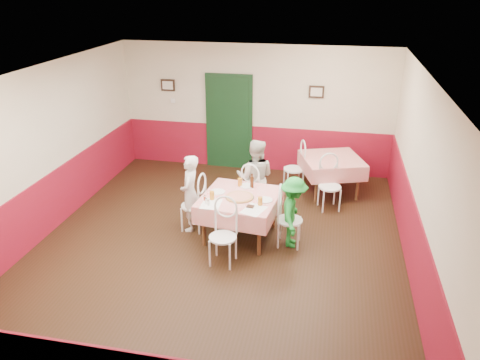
% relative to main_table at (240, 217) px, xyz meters
% --- Properties ---
extents(floor, '(7.00, 7.00, 0.00)m').
position_rel_main_table_xyz_m(floor, '(-0.28, -0.37, -0.38)').
color(floor, black).
rests_on(floor, ground).
extents(ceiling, '(7.00, 7.00, 0.00)m').
position_rel_main_table_xyz_m(ceiling, '(-0.28, -0.37, 2.42)').
color(ceiling, white).
rests_on(ceiling, back_wall).
extents(back_wall, '(6.00, 0.10, 2.80)m').
position_rel_main_table_xyz_m(back_wall, '(-0.28, 3.13, 1.02)').
color(back_wall, beige).
rests_on(back_wall, ground).
extents(front_wall, '(6.00, 0.10, 2.80)m').
position_rel_main_table_xyz_m(front_wall, '(-0.28, -3.87, 1.02)').
color(front_wall, beige).
rests_on(front_wall, ground).
extents(left_wall, '(0.10, 7.00, 2.80)m').
position_rel_main_table_xyz_m(left_wall, '(-3.28, -0.37, 1.02)').
color(left_wall, beige).
rests_on(left_wall, ground).
extents(right_wall, '(0.10, 7.00, 2.80)m').
position_rel_main_table_xyz_m(right_wall, '(2.72, -0.37, 1.02)').
color(right_wall, beige).
rests_on(right_wall, ground).
extents(wainscot_back, '(6.00, 0.03, 1.00)m').
position_rel_main_table_xyz_m(wainscot_back, '(-0.28, 3.12, 0.12)').
color(wainscot_back, maroon).
rests_on(wainscot_back, ground).
extents(wainscot_left, '(0.03, 7.00, 1.00)m').
position_rel_main_table_xyz_m(wainscot_left, '(-3.27, -0.37, 0.12)').
color(wainscot_left, maroon).
rests_on(wainscot_left, ground).
extents(wainscot_right, '(0.03, 7.00, 1.00)m').
position_rel_main_table_xyz_m(wainscot_right, '(2.70, -0.37, 0.12)').
color(wainscot_right, maroon).
rests_on(wainscot_right, ground).
extents(door, '(0.96, 0.06, 2.10)m').
position_rel_main_table_xyz_m(door, '(-0.88, 3.08, 0.68)').
color(door, black).
rests_on(door, ground).
extents(picture_left, '(0.32, 0.03, 0.26)m').
position_rel_main_table_xyz_m(picture_left, '(-2.28, 3.08, 1.48)').
color(picture_left, black).
rests_on(picture_left, back_wall).
extents(picture_right, '(0.32, 0.03, 0.26)m').
position_rel_main_table_xyz_m(picture_right, '(1.02, 3.08, 1.48)').
color(picture_right, black).
rests_on(picture_right, back_wall).
extents(thermostat, '(0.10, 0.03, 0.10)m').
position_rel_main_table_xyz_m(thermostat, '(-2.18, 3.08, 1.12)').
color(thermostat, white).
rests_on(thermostat, back_wall).
extents(main_table, '(1.35, 1.35, 0.77)m').
position_rel_main_table_xyz_m(main_table, '(0.00, 0.00, 0.00)').
color(main_table, red).
rests_on(main_table, ground).
extents(second_table, '(1.43, 1.43, 0.77)m').
position_rel_main_table_xyz_m(second_table, '(1.45, 2.11, 0.00)').
color(second_table, red).
rests_on(second_table, ground).
extents(chair_left, '(0.45, 0.45, 0.90)m').
position_rel_main_table_xyz_m(chair_left, '(-0.84, 0.09, 0.08)').
color(chair_left, white).
rests_on(chair_left, ground).
extents(chair_right, '(0.42, 0.42, 0.90)m').
position_rel_main_table_xyz_m(chair_right, '(0.84, -0.09, 0.08)').
color(chair_right, white).
rests_on(chair_right, ground).
extents(chair_far, '(0.52, 0.52, 0.90)m').
position_rel_main_table_xyz_m(chair_far, '(0.09, 0.84, 0.08)').
color(chair_far, white).
rests_on(chair_far, ground).
extents(chair_near, '(0.45, 0.45, 0.90)m').
position_rel_main_table_xyz_m(chair_near, '(-0.09, -0.84, 0.08)').
color(chair_near, white).
rests_on(chair_near, ground).
extents(chair_second_a, '(0.54, 0.54, 0.90)m').
position_rel_main_table_xyz_m(chair_second_a, '(0.70, 2.11, 0.08)').
color(chair_second_a, white).
rests_on(chair_second_a, ground).
extents(chair_second_b, '(0.54, 0.54, 0.90)m').
position_rel_main_table_xyz_m(chair_second_b, '(1.45, 1.36, 0.08)').
color(chair_second_b, white).
rests_on(chair_second_b, ground).
extents(pizza, '(0.49, 0.49, 0.03)m').
position_rel_main_table_xyz_m(pizza, '(0.01, -0.06, 0.40)').
color(pizza, '#B74723').
rests_on(pizza, main_table).
extents(plate_left, '(0.28, 0.28, 0.01)m').
position_rel_main_table_xyz_m(plate_left, '(-0.40, 0.07, 0.39)').
color(plate_left, white).
rests_on(plate_left, main_table).
extents(plate_right, '(0.28, 0.28, 0.01)m').
position_rel_main_table_xyz_m(plate_right, '(0.43, -0.07, 0.39)').
color(plate_right, white).
rests_on(plate_right, main_table).
extents(plate_far, '(0.28, 0.28, 0.01)m').
position_rel_main_table_xyz_m(plate_far, '(0.04, 0.41, 0.39)').
color(plate_far, white).
rests_on(plate_far, main_table).
extents(glass_a, '(0.08, 0.08, 0.14)m').
position_rel_main_table_xyz_m(glass_a, '(-0.42, -0.21, 0.46)').
color(glass_a, '#BF7219').
rests_on(glass_a, main_table).
extents(glass_b, '(0.08, 0.08, 0.14)m').
position_rel_main_table_xyz_m(glass_b, '(0.38, -0.26, 0.45)').
color(glass_b, '#BF7219').
rests_on(glass_b, main_table).
extents(glass_c, '(0.08, 0.08, 0.14)m').
position_rel_main_table_xyz_m(glass_c, '(-0.08, 0.40, 0.46)').
color(glass_c, '#BF7219').
rests_on(glass_c, main_table).
extents(beer_bottle, '(0.07, 0.07, 0.23)m').
position_rel_main_table_xyz_m(beer_bottle, '(0.13, 0.37, 0.50)').
color(beer_bottle, '#381C0A').
rests_on(beer_bottle, main_table).
extents(shaker_a, '(0.04, 0.04, 0.09)m').
position_rel_main_table_xyz_m(shaker_a, '(-0.48, -0.37, 0.43)').
color(shaker_a, silver).
rests_on(shaker_a, main_table).
extents(shaker_b, '(0.04, 0.04, 0.09)m').
position_rel_main_table_xyz_m(shaker_b, '(-0.42, -0.43, 0.43)').
color(shaker_b, silver).
rests_on(shaker_b, main_table).
extents(shaker_c, '(0.04, 0.04, 0.09)m').
position_rel_main_table_xyz_m(shaker_c, '(-0.52, -0.28, 0.43)').
color(shaker_c, '#B23319').
rests_on(shaker_c, main_table).
extents(menu_left, '(0.31, 0.41, 0.00)m').
position_rel_main_table_xyz_m(menu_left, '(-0.39, -0.38, 0.39)').
color(menu_left, white).
rests_on(menu_left, main_table).
extents(menu_right, '(0.41, 0.47, 0.00)m').
position_rel_main_table_xyz_m(menu_right, '(0.31, -0.44, 0.39)').
color(menu_right, white).
rests_on(menu_right, main_table).
extents(wallet, '(0.12, 0.10, 0.02)m').
position_rel_main_table_xyz_m(wallet, '(0.24, -0.36, 0.40)').
color(wallet, black).
rests_on(wallet, main_table).
extents(diner_left, '(0.37, 0.52, 1.36)m').
position_rel_main_table_xyz_m(diner_left, '(-0.89, 0.10, 0.31)').
color(diner_left, gray).
rests_on(diner_left, ground).
extents(diner_far, '(0.72, 0.57, 1.45)m').
position_rel_main_table_xyz_m(diner_far, '(0.10, 0.89, 0.35)').
color(diner_far, gray).
rests_on(diner_far, ground).
extents(diner_right, '(0.48, 0.79, 1.20)m').
position_rel_main_table_xyz_m(diner_right, '(0.89, -0.10, 0.23)').
color(diner_right, gray).
rests_on(diner_right, ground).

